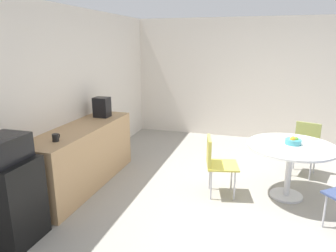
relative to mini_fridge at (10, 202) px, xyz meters
name	(u,v)px	position (x,y,z in m)	size (l,w,h in m)	color
ground_plane	(267,202)	(1.64, -2.65, -0.46)	(6.00, 6.00, 0.00)	#9E998E
wall_back	(66,96)	(1.64, 0.35, 0.84)	(6.00, 0.10, 2.60)	silver
wall_side_right	(271,80)	(4.64, -2.65, 0.84)	(0.10, 6.00, 2.60)	silver
counter_block	(83,156)	(1.42, 0.00, -0.01)	(2.13, 0.60, 0.90)	tan
mini_fridge	(10,202)	(0.00, 0.00, 0.00)	(0.54, 0.54, 0.91)	black
microwave	(2,149)	(0.00, 0.00, 0.59)	(0.48, 0.38, 0.26)	black
round_table	(290,154)	(1.88, -2.90, 0.17)	(1.16, 1.16, 0.75)	silver
chair_olive	(306,142)	(2.83, -3.21, 0.07)	(0.53, 0.53, 0.83)	silver
chair_yellow	(215,159)	(1.67, -1.93, 0.07)	(0.50, 0.50, 0.83)	silver
fruit_bowl	(293,141)	(1.93, -2.92, 0.34)	(0.21, 0.21, 0.11)	teal
mug_white	(101,113)	(2.12, 0.05, 0.49)	(0.13, 0.08, 0.09)	#3F66BF
mug_green	(56,138)	(0.74, -0.08, 0.49)	(0.13, 0.08, 0.09)	black
coffee_maker	(102,107)	(2.08, 0.00, 0.60)	(0.20, 0.24, 0.32)	black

